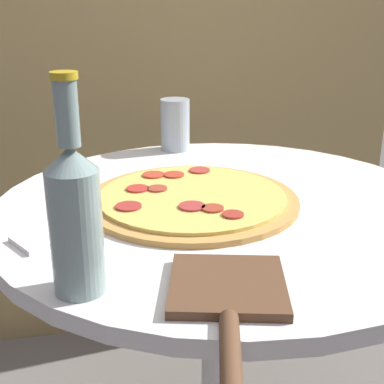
{
  "coord_description": "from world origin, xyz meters",
  "views": [
    {
      "loc": [
        -0.23,
        -0.84,
        1.02
      ],
      "look_at": [
        -0.05,
        0.01,
        0.7
      ],
      "focal_mm": 50.0,
      "sensor_mm": 36.0,
      "label": 1
    }
  ],
  "objects_px": {
    "pizza": "(192,199)",
    "pizza_paddle": "(228,296)",
    "beer_bottle": "(75,214)",
    "drinking_glass": "(175,125)"
  },
  "relations": [
    {
      "from": "pizza",
      "to": "pizza_paddle",
      "type": "relative_size",
      "value": 1.34
    },
    {
      "from": "beer_bottle",
      "to": "pizza_paddle",
      "type": "height_order",
      "value": "beer_bottle"
    },
    {
      "from": "pizza_paddle",
      "to": "drinking_glass",
      "type": "relative_size",
      "value": 2.33
    },
    {
      "from": "pizza_paddle",
      "to": "drinking_glass",
      "type": "xyz_separation_m",
      "value": [
        0.06,
        0.67,
        0.05
      ]
    },
    {
      "from": "pizza",
      "to": "drinking_glass",
      "type": "relative_size",
      "value": 3.12
    },
    {
      "from": "pizza_paddle",
      "to": "pizza",
      "type": "bearing_deg",
      "value": -169.97
    },
    {
      "from": "pizza",
      "to": "drinking_glass",
      "type": "xyz_separation_m",
      "value": [
        0.03,
        0.35,
        0.05
      ]
    },
    {
      "from": "pizza_paddle",
      "to": "drinking_glass",
      "type": "bearing_deg",
      "value": -170.66
    },
    {
      "from": "pizza",
      "to": "pizza_paddle",
      "type": "distance_m",
      "value": 0.32
    },
    {
      "from": "pizza",
      "to": "beer_bottle",
      "type": "bearing_deg",
      "value": -126.4
    }
  ]
}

